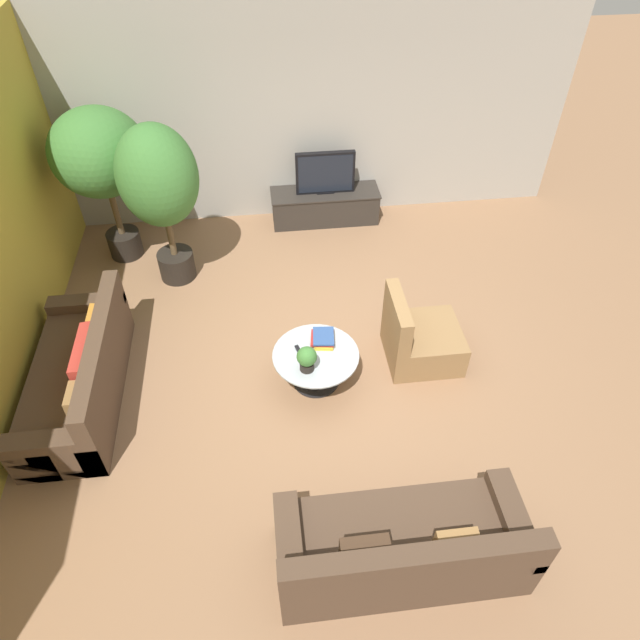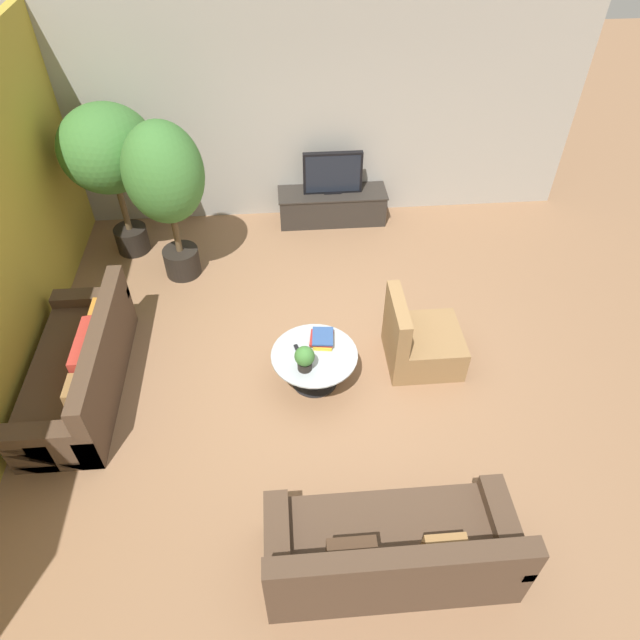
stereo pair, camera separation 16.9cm
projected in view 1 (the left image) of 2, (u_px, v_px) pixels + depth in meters
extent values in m
plane|color=#8C6647|center=(330.00, 369.00, 6.34)|extent=(24.00, 24.00, 0.00)
cube|color=#A39E93|center=(300.00, 113.00, 7.64)|extent=(7.40, 0.12, 3.00)
cube|color=#2D2823|center=(325.00, 206.00, 8.31)|extent=(1.53, 0.48, 0.47)
cube|color=#2D2823|center=(325.00, 193.00, 8.16)|extent=(1.56, 0.50, 0.02)
cube|color=black|center=(325.00, 173.00, 7.94)|extent=(0.83, 0.08, 0.61)
cube|color=black|center=(326.00, 174.00, 7.91)|extent=(0.76, 0.00, 0.55)
cube|color=black|center=(325.00, 191.00, 8.14)|extent=(0.25, 0.13, 0.02)
cylinder|color=black|center=(316.00, 380.00, 6.21)|extent=(0.50, 0.50, 0.02)
cylinder|color=black|center=(316.00, 368.00, 6.08)|extent=(0.10, 0.10, 0.40)
cylinder|color=#A8B2B7|center=(316.00, 355.00, 5.94)|extent=(0.91, 0.91, 0.02)
cube|color=#4C3828|center=(78.00, 382.00, 5.93)|extent=(0.84, 2.07, 0.42)
cube|color=#4C3828|center=(100.00, 351.00, 5.67)|extent=(0.16, 2.07, 0.42)
cube|color=#4C3828|center=(91.00, 317.00, 6.56)|extent=(0.84, 0.20, 0.54)
cube|color=#4C3828|center=(57.00, 455.00, 5.22)|extent=(0.84, 0.20, 0.54)
cube|color=orange|center=(95.00, 321.00, 6.11)|extent=(0.14, 0.28, 0.26)
cube|color=#B23328|center=(89.00, 344.00, 5.83)|extent=(0.16, 0.34, 0.32)
cube|color=#B23328|center=(82.00, 369.00, 5.55)|extent=(0.13, 0.38, 0.35)
cube|color=olive|center=(76.00, 401.00, 5.31)|extent=(0.13, 0.29, 0.27)
cube|color=#4C3828|center=(400.00, 547.00, 4.66)|extent=(2.01, 0.84, 0.42)
cube|color=#4C3828|center=(416.00, 566.00, 4.13)|extent=(2.01, 0.16, 0.42)
cube|color=#4C3828|center=(508.00, 531.00, 4.70)|extent=(0.20, 0.84, 0.54)
cube|color=#4C3828|center=(290.00, 556.00, 4.54)|extent=(0.20, 0.84, 0.54)
cube|color=olive|center=(455.00, 544.00, 4.32)|extent=(0.32, 0.15, 0.30)
cube|color=#422D1E|center=(364.00, 553.00, 4.24)|extent=(0.37, 0.12, 0.33)
cube|color=olive|center=(423.00, 343.00, 6.35)|extent=(0.80, 0.76, 0.40)
cube|color=olive|center=(398.00, 318.00, 6.02)|extent=(0.14, 0.76, 0.46)
cylinder|color=black|center=(125.00, 243.00, 7.75)|extent=(0.44, 0.44, 0.35)
cylinder|color=brown|center=(116.00, 213.00, 7.41)|extent=(0.08, 0.08, 0.63)
ellipsoid|color=#3D7533|center=(99.00, 152.00, 6.83)|extent=(1.17, 1.17, 1.07)
cylinder|color=black|center=(177.00, 265.00, 7.40)|extent=(0.46, 0.46, 0.37)
cylinder|color=brown|center=(171.00, 238.00, 7.11)|extent=(0.08, 0.08, 0.48)
ellipsoid|color=#3D7533|center=(157.00, 176.00, 6.51)|extent=(0.94, 0.94, 1.24)
cylinder|color=black|center=(307.00, 366.00, 5.75)|extent=(0.15, 0.15, 0.10)
sphere|color=#3D7533|center=(307.00, 357.00, 5.66)|extent=(0.21, 0.21, 0.21)
cube|color=gold|center=(324.00, 339.00, 6.07)|extent=(0.24, 0.34, 0.04)
cube|color=#A32823|center=(322.00, 338.00, 6.03)|extent=(0.28, 0.27, 0.03)
cube|color=#2D4C84|center=(323.00, 336.00, 6.01)|extent=(0.25, 0.29, 0.02)
cube|color=black|center=(299.00, 351.00, 5.95)|extent=(0.08, 0.16, 0.02)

